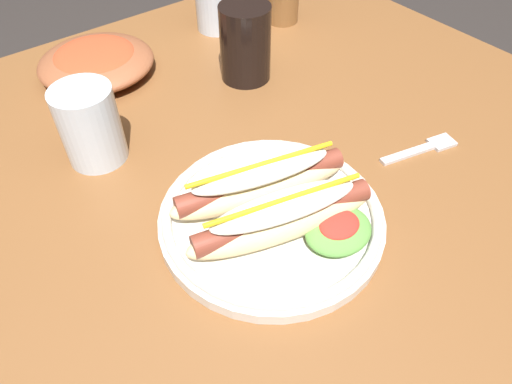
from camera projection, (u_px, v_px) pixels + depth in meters
The scene contains 7 objects.
ground_plane at pixel (235, 374), 1.18m from camera, with size 8.00×8.00×0.00m, color #2D2826.
dining_table at pixel (222, 208), 0.72m from camera, with size 1.16×0.92×0.74m.
hot_dog_plate at pixel (274, 210), 0.54m from camera, with size 0.27×0.27×0.08m.
fork at pixel (424, 148), 0.65m from camera, with size 0.12×0.05×0.00m.
soda_cup at pixel (245, 43), 0.74m from camera, with size 0.08×0.08×0.12m, color black.
extra_cup at pixel (90, 125), 0.61m from camera, with size 0.08×0.08×0.11m, color silver.
side_bowl at pixel (96, 61), 0.77m from camera, with size 0.19×0.19×0.05m.
Camera 1 is at (-0.25, -0.41, 1.17)m, focal length 32.56 mm.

